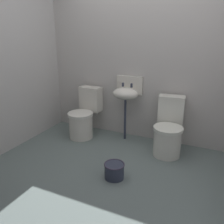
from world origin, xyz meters
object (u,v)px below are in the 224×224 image
(toilet_right, at_px, (168,131))
(sink, at_px, (126,93))
(bucket, at_px, (114,170))
(toilet_left, at_px, (84,117))

(toilet_right, relative_size, sink, 0.79)
(sink, distance_m, bucket, 1.30)
(toilet_left, relative_size, bucket, 3.18)
(sink, bearing_deg, toilet_right, -14.66)
(toilet_left, relative_size, sink, 0.79)
(toilet_left, bearing_deg, sink, -159.24)
(sink, height_order, bucket, sink)
(toilet_right, height_order, bucket, toilet_right)
(toilet_right, distance_m, bucket, 1.02)
(bucket, bearing_deg, sink, 105.25)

